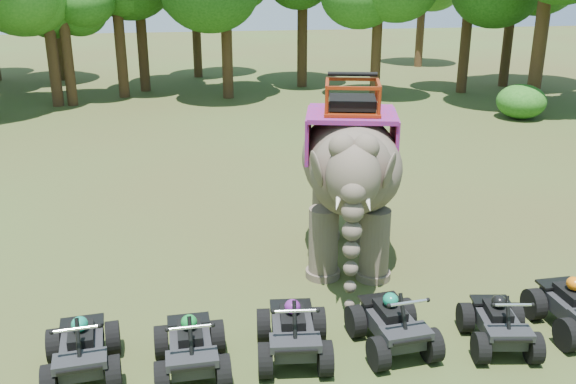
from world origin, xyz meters
The scene contains 20 objects.
ground centered at (0.00, 0.00, 0.00)m, with size 110.00×110.00×0.00m, color #47381E.
elephant centered at (1.51, 1.70, 2.13)m, with size 2.24×5.08×4.27m, color brown, non-canonical shape.
atv_0 centered at (-4.04, -2.12, 0.63)m, with size 1.23×1.69×1.25m, color black, non-canonical shape.
atv_1 centered at (-2.22, -2.34, 0.62)m, with size 1.23×1.68×1.24m, color black, non-canonical shape.
atv_2 centered at (-0.43, -2.15, 0.64)m, with size 1.26×1.73×1.28m, color black, non-canonical shape.
atv_3 centered at (1.39, -2.15, 0.63)m, with size 1.24×1.70×1.26m, color black, non-canonical shape.
atv_4 centered at (3.32, -2.39, 0.59)m, with size 1.15×1.58×1.17m, color black, non-canonical shape.
tree_0 centered at (0.00, 21.14, 4.12)m, with size 5.77×5.77×8.24m, color #195114, non-canonical shape.
tree_1 centered at (4.32, 23.74, 4.25)m, with size 5.95×5.95×8.50m, color #195114, non-canonical shape.
tree_2 centered at (7.46, 20.02, 3.47)m, with size 4.85×4.85×6.93m, color #195114, non-canonical shape.
tree_3 centered at (12.50, 20.70, 4.00)m, with size 5.60×5.60×7.99m, color #195114, non-canonical shape.
tree_4 centered at (13.95, 15.95, 4.68)m, with size 6.56×6.56×9.37m, color #195114, non-canonical shape.
tree_30 centered at (-7.66, 20.50, 3.31)m, with size 4.64×4.64×6.63m, color #195114, non-canonical shape.
tree_31 centered at (-4.33, 23.75, 4.02)m, with size 5.63×5.63×8.04m, color #195114, non-canonical shape.
tree_32 centered at (13.30, 29.71, 3.62)m, with size 5.07×5.07×7.25m, color #195114, non-canonical shape.
tree_35 centered at (-8.34, 20.45, 3.83)m, with size 5.36×5.36×7.66m, color #195114, non-canonical shape.
tree_37 centered at (15.60, 22.11, 3.88)m, with size 5.43×5.43×7.75m, color #195114, non-canonical shape.
tree_38 centered at (16.82, 20.72, 4.41)m, with size 6.17×6.17×8.81m, color #195114, non-canonical shape.
tree_39 centered at (-1.38, 27.86, 3.57)m, with size 5.00×5.00×7.15m, color #195114, non-canonical shape.
tree_41 centered at (-5.32, 22.20, 3.90)m, with size 5.46×5.46×7.81m, color #195114, non-canonical shape.
Camera 1 is at (-2.03, -11.80, 6.63)m, focal length 40.00 mm.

